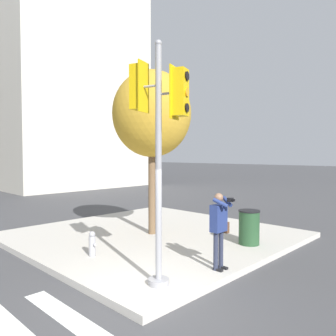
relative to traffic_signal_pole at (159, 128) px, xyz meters
The scene contains 8 objects.
ground_plane 3.39m from the traffic_signal_pole, 157.59° to the right, with size 160.00×160.00×0.00m, color #424244.
sidewalk_corner 5.44m from the traffic_signal_pole, 48.24° to the left, with size 8.00×8.00×0.16m.
traffic_signal_pole is the anchor object (origin of this frame).
person_photographer 2.67m from the traffic_signal_pole, 12.41° to the right, with size 0.58×0.54×1.75m.
street_tree 4.36m from the traffic_signal_pole, 48.75° to the left, with size 2.58×2.58×5.39m.
fire_hydrant 3.85m from the traffic_signal_pole, 87.59° to the left, with size 0.17×0.23×0.64m.
trash_bin 4.75m from the traffic_signal_pole, ahead, with size 0.63×0.63×1.00m.
building_right 26.81m from the traffic_signal_pole, 66.83° to the left, with size 11.86×12.84×20.64m.
Camera 1 is at (-3.96, -4.43, 2.80)m, focal length 35.00 mm.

